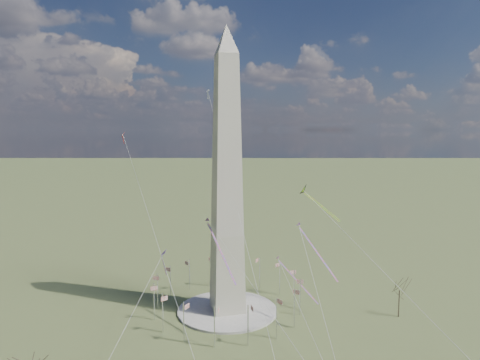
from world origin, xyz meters
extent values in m
plane|color=#3B5128|center=(0.00, 0.00, 0.00)|extent=(2000.00, 2000.00, 0.00)
cylinder|color=beige|center=(0.00, 0.00, 0.40)|extent=(36.00, 36.00, 0.80)
pyramid|color=beige|center=(0.00, 0.00, 95.80)|extent=(9.90, 9.90, 10.00)
cylinder|color=white|center=(26.00, 0.00, 6.50)|extent=(0.36, 0.36, 13.00)
cube|color=#B13217|center=(26.00, 1.30, 11.80)|extent=(2.40, 0.08, 1.50)
cylinder|color=white|center=(24.02, 9.95, 6.50)|extent=(0.36, 0.36, 13.00)
cube|color=#B13217|center=(23.52, 11.15, 11.80)|extent=(2.25, 0.99, 1.50)
cylinder|color=white|center=(18.38, 18.38, 6.50)|extent=(0.36, 0.36, 13.00)
cube|color=#B13217|center=(17.47, 19.30, 11.80)|extent=(1.75, 1.75, 1.50)
cylinder|color=white|center=(9.95, 24.02, 6.50)|extent=(0.36, 0.36, 13.00)
cube|color=#B13217|center=(8.75, 24.52, 11.80)|extent=(0.99, 2.25, 1.50)
cylinder|color=white|center=(0.00, 26.00, 6.50)|extent=(0.36, 0.36, 13.00)
cube|color=#B13217|center=(-1.30, 26.00, 11.80)|extent=(0.08, 2.40, 1.50)
cylinder|color=white|center=(-9.95, 24.02, 6.50)|extent=(0.36, 0.36, 13.00)
cube|color=#B13217|center=(-11.15, 23.52, 11.80)|extent=(0.99, 2.25, 1.50)
cylinder|color=white|center=(-18.38, 18.38, 6.50)|extent=(0.36, 0.36, 13.00)
cube|color=#B13217|center=(-19.30, 17.47, 11.80)|extent=(1.75, 1.75, 1.50)
cylinder|color=white|center=(-24.02, 9.95, 6.50)|extent=(0.36, 0.36, 13.00)
cube|color=#B13217|center=(-24.52, 8.75, 11.80)|extent=(2.25, 0.99, 1.50)
cylinder|color=white|center=(-26.00, 0.00, 6.50)|extent=(0.36, 0.36, 13.00)
cube|color=#B13217|center=(-26.00, -1.30, 11.80)|extent=(2.40, 0.08, 1.50)
cylinder|color=white|center=(-24.02, -9.95, 6.50)|extent=(0.36, 0.36, 13.00)
cube|color=#B13217|center=(-23.52, -11.15, 11.80)|extent=(2.25, 0.99, 1.50)
cylinder|color=white|center=(-18.38, -18.38, 6.50)|extent=(0.36, 0.36, 13.00)
cube|color=#B13217|center=(-17.47, -19.30, 11.80)|extent=(1.75, 1.75, 1.50)
cylinder|color=white|center=(-9.95, -24.02, 6.50)|extent=(0.36, 0.36, 13.00)
cube|color=#B13217|center=(-8.75, -24.52, 11.80)|extent=(0.99, 2.25, 1.50)
cylinder|color=white|center=(0.00, -26.00, 6.50)|extent=(0.36, 0.36, 13.00)
cube|color=#B13217|center=(1.30, -26.00, 11.80)|extent=(0.08, 2.40, 1.50)
cylinder|color=white|center=(9.95, -24.02, 6.50)|extent=(0.36, 0.36, 13.00)
cube|color=#B13217|center=(11.15, -23.52, 11.80)|extent=(0.99, 2.25, 1.50)
cylinder|color=white|center=(18.38, -18.38, 6.50)|extent=(0.36, 0.36, 13.00)
cube|color=#B13217|center=(19.30, -17.47, 11.80)|extent=(1.75, 1.75, 1.50)
cylinder|color=white|center=(24.02, -9.95, 6.50)|extent=(0.36, 0.36, 13.00)
cube|color=#B13217|center=(24.52, -8.75, 11.80)|extent=(2.25, 0.99, 1.50)
cylinder|color=#4B3E2E|center=(56.98, -20.55, 4.80)|extent=(0.38, 0.38, 9.61)
cube|color=yellow|center=(38.32, 2.33, 36.29)|extent=(10.49, 9.98, 9.85)
cube|color=yellow|center=(37.08, 1.03, 36.29)|extent=(10.49, 9.98, 9.85)
cube|color=#411C82|center=(-22.12, 3.47, 22.44)|extent=(2.17, 3.24, 2.48)
cube|color=#F94627|center=(-22.12, 3.47, 18.34)|extent=(2.12, 2.67, 8.58)
cube|color=#F94627|center=(27.27, -16.52, 24.21)|extent=(4.93, 20.80, 13.23)
cube|color=#F94627|center=(-4.95, -11.71, 25.73)|extent=(4.54, 22.90, 14.49)
cube|color=#F94627|center=(26.20, -2.85, 9.62)|extent=(9.38, 16.97, 11.83)
cube|color=red|center=(-34.35, 39.77, 63.43)|extent=(1.48, 2.22, 1.73)
cube|color=red|center=(-34.35, 39.77, 61.54)|extent=(1.05, 1.36, 3.97)
cube|color=white|center=(3.73, 51.28, 83.26)|extent=(1.18, 1.93, 1.69)
cube|color=white|center=(3.73, 51.28, 81.41)|extent=(0.67, 1.46, 3.88)
camera|label=1|loc=(-35.48, -144.07, 65.37)|focal=32.00mm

